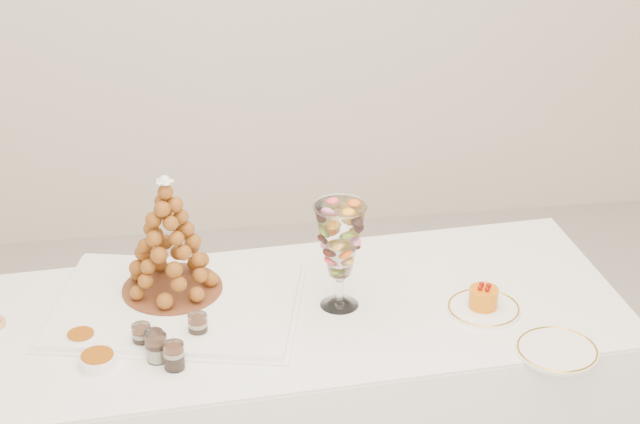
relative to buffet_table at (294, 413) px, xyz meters
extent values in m
cube|color=white|center=(0.00, 0.00, 0.00)|extent=(1.95, 0.88, 0.71)
cube|color=white|center=(0.00, 0.00, 0.36)|extent=(1.94, 0.88, 0.01)
cube|color=white|center=(-0.32, 0.06, 0.37)|extent=(0.76, 0.64, 0.02)
cylinder|color=white|center=(0.14, 0.01, 0.37)|extent=(0.11, 0.11, 0.02)
cylinder|color=white|center=(0.14, 0.01, 0.42)|extent=(0.02, 0.02, 0.08)
sphere|color=white|center=(0.14, 0.01, 0.46)|extent=(0.04, 0.04, 0.04)
cylinder|color=white|center=(0.54, -0.08, 0.37)|extent=(0.21, 0.21, 0.01)
cylinder|color=white|center=(0.67, -0.31, 0.37)|extent=(0.22, 0.22, 0.01)
cylinder|color=white|center=(-0.42, -0.13, 0.40)|extent=(0.06, 0.06, 0.07)
cylinder|color=white|center=(-0.39, -0.16, 0.40)|extent=(0.07, 0.07, 0.07)
cylinder|color=white|center=(-0.27, -0.10, 0.40)|extent=(0.07, 0.07, 0.07)
cylinder|color=white|center=(-0.38, -0.19, 0.40)|extent=(0.06, 0.06, 0.08)
cylinder|color=white|center=(-0.34, -0.23, 0.40)|extent=(0.06, 0.06, 0.07)
cylinder|color=white|center=(-0.58, -0.08, 0.37)|extent=(0.08, 0.08, 0.03)
cylinder|color=white|center=(-0.53, -0.19, 0.38)|extent=(0.10, 0.10, 0.03)
cylinder|color=brown|center=(-0.33, 0.13, 0.39)|extent=(0.29, 0.29, 0.01)
cone|color=brown|center=(-0.33, 0.13, 0.56)|extent=(0.26, 0.26, 0.35)
sphere|color=white|center=(-0.33, 0.13, 0.73)|extent=(0.03, 0.03, 0.03)
cylinder|color=orange|center=(0.54, -0.07, 0.40)|extent=(0.08, 0.08, 0.06)
sphere|color=#8E0505|center=(0.55, -0.07, 0.44)|extent=(0.01, 0.01, 0.01)
sphere|color=#8E0505|center=(0.53, -0.06, 0.44)|extent=(0.01, 0.01, 0.01)
sphere|color=#8E0505|center=(0.52, -0.08, 0.44)|extent=(0.01, 0.01, 0.01)
sphere|color=#8E0505|center=(0.54, -0.09, 0.44)|extent=(0.01, 0.01, 0.01)
camera|label=1|loc=(-0.29, -2.55, 1.99)|focal=60.00mm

